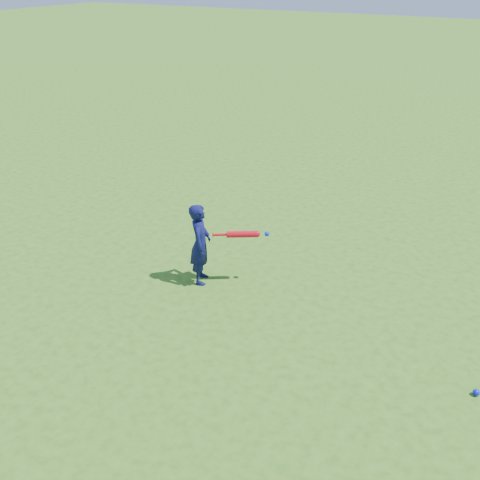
{
  "coord_description": "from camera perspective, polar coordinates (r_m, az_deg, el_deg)",
  "views": [
    {
      "loc": [
        2.86,
        -4.87,
        3.69
      ],
      "look_at": [
        -0.08,
        0.3,
        0.58
      ],
      "focal_mm": 40.0,
      "sensor_mm": 36.0,
      "label": 1
    }
  ],
  "objects": [
    {
      "name": "ground",
      "position": [
        6.74,
        -0.68,
        -5.6
      ],
      "size": [
        80.0,
        80.0,
        0.0
      ],
      "primitive_type": "plane",
      "color": "#316818",
      "rests_on": "ground"
    },
    {
      "name": "bat_swing",
      "position": [
        6.63,
        0.47,
        0.62
      ],
      "size": [
        0.62,
        0.41,
        0.08
      ],
      "rotation": [
        0.0,
        0.0,
        0.55
      ],
      "color": "red",
      "rests_on": "ground"
    },
    {
      "name": "child",
      "position": [
        6.73,
        -4.26,
        -0.42
      ],
      "size": [
        0.4,
        0.46,
        1.07
      ],
      "primitive_type": "imported",
      "rotation": [
        0.0,
        0.0,
        2.01
      ],
      "color": "#0E1044",
      "rests_on": "ground"
    },
    {
      "name": "ground_ball_blue",
      "position": [
        5.77,
        23.89,
        -14.65
      ],
      "size": [
        0.07,
        0.07,
        0.07
      ],
      "primitive_type": "sphere",
      "color": "#0C1ADA",
      "rests_on": "ground"
    }
  ]
}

